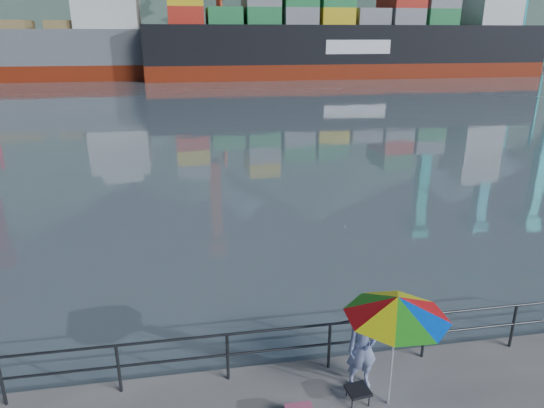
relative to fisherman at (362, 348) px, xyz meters
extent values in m
cube|color=slate|center=(-3.45, 128.89, -0.83)|extent=(500.00, 280.00, 0.00)
cube|color=#514F4C|center=(6.55, 91.89, -0.83)|extent=(200.00, 40.00, 0.40)
cylinder|color=#2D3033|center=(-3.45, 0.59, 0.17)|extent=(22.00, 0.05, 0.05)
cylinder|color=#2D3033|center=(-3.45, 0.59, -0.28)|extent=(22.00, 0.05, 0.05)
cube|color=#2D3033|center=(-3.45, 0.59, -0.33)|extent=(22.00, 0.06, 1.00)
cube|color=yellow|center=(6.55, 90.89, 3.07)|extent=(6.00, 2.40, 7.80)
cube|color=#267F3F|center=(13.05, 90.89, 3.07)|extent=(6.00, 2.40, 7.80)
cube|color=gray|center=(19.55, 90.89, 0.47)|extent=(6.00, 2.40, 2.60)
cube|color=orange|center=(26.05, 90.89, 0.47)|extent=(6.00, 2.40, 2.60)
cube|color=#194CA5|center=(32.55, 90.89, 1.77)|extent=(6.00, 2.40, 5.20)
cube|color=gray|center=(39.05, 90.89, 1.77)|extent=(6.00, 2.40, 5.20)
cube|color=yellow|center=(45.55, 90.89, 0.47)|extent=(6.00, 2.40, 2.60)
cube|color=#194CA5|center=(52.05, 90.89, 0.47)|extent=(6.00, 2.40, 2.60)
cube|color=#267F3F|center=(58.55, 90.89, 0.47)|extent=(6.00, 2.40, 2.60)
cube|color=#267F3F|center=(6.55, 93.89, 3.07)|extent=(6.00, 2.40, 7.80)
cube|color=#194CA5|center=(13.05, 93.89, 3.07)|extent=(6.00, 2.40, 7.80)
cube|color=#267F3F|center=(19.55, 93.89, 1.77)|extent=(6.00, 2.40, 5.20)
cube|color=#267F3F|center=(26.05, 93.89, 1.77)|extent=(6.00, 2.40, 5.20)
cube|color=gray|center=(32.55, 93.89, 1.77)|extent=(6.00, 2.40, 5.20)
cube|color=orange|center=(39.05, 93.89, 0.47)|extent=(6.00, 2.40, 2.60)
cube|color=#194CA5|center=(45.55, 93.89, 0.47)|extent=(6.00, 2.40, 2.60)
cube|color=#194CA5|center=(52.05, 93.89, 1.77)|extent=(6.00, 2.40, 5.20)
imported|color=navy|center=(0.00, 0.00, 0.00)|extent=(0.61, 0.41, 1.65)
cylinder|color=white|center=(0.33, -0.57, 0.17)|extent=(0.04, 0.04, 2.00)
cone|color=#FBFF12|center=(0.33, -0.57, 1.18)|extent=(2.38, 2.38, 0.37)
cube|color=black|center=(-0.20, -0.41, -0.59)|extent=(0.44, 0.44, 0.05)
cube|color=#2D3033|center=(-0.20, -0.41, -0.72)|extent=(0.33, 0.33, 0.21)
cylinder|color=black|center=(-0.24, 0.77, -0.83)|extent=(0.56, 1.61, 1.20)
cube|color=maroon|center=(-28.57, 72.71, -0.08)|extent=(46.30, 8.01, 2.50)
cube|color=slate|center=(-28.57, 72.71, 3.67)|extent=(46.30, 8.01, 5.00)
cube|color=silver|center=(-13.75, 72.71, 9.67)|extent=(9.00, 6.73, 7.00)
cube|color=maroon|center=(22.78, 70.60, -0.08)|extent=(62.82, 10.47, 2.50)
cube|color=black|center=(22.78, 70.60, 3.97)|extent=(62.82, 10.47, 5.60)
camera|label=1|loc=(-2.94, -7.15, 5.47)|focal=32.00mm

